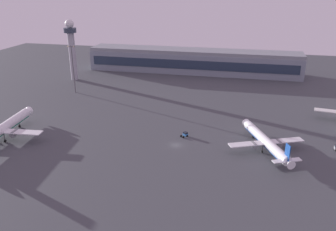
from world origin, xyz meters
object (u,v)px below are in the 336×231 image
object	(u,v)px
airplane_taxiway_distant	(266,142)
airplane_far_stand	(1,130)
apron_light_west	(73,66)
pushback_tug	(185,134)
control_tower	(72,46)

from	to	relation	value
airplane_taxiway_distant	airplane_far_stand	bearing A→B (deg)	163.79
apron_light_west	pushback_tug	bearing A→B (deg)	-32.40
pushback_tug	apron_light_west	distance (m)	90.37
control_tower	airplane_far_stand	size ratio (longest dim) A/B	0.86
apron_light_west	control_tower	bearing A→B (deg)	117.73
airplane_far_stand	apron_light_west	size ratio (longest dim) A/B	1.64
control_tower	airplane_taxiway_distant	world-z (taller)	control_tower
airplane_far_stand	apron_light_west	xyz separation A→B (m)	(-1.30, 68.05, 11.41)
airplane_far_stand	pushback_tug	world-z (taller)	airplane_far_stand
pushback_tug	airplane_far_stand	bearing A→B (deg)	-127.57
airplane_taxiway_distant	pushback_tug	bearing A→B (deg)	146.11
apron_light_west	airplane_taxiway_distant	bearing A→B (deg)	-26.33
airplane_far_stand	airplane_taxiway_distant	distance (m)	107.90
airplane_taxiway_distant	apron_light_west	world-z (taller)	apron_light_west
control_tower	airplane_far_stand	xyz separation A→B (m)	(15.19, -94.47, -18.38)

